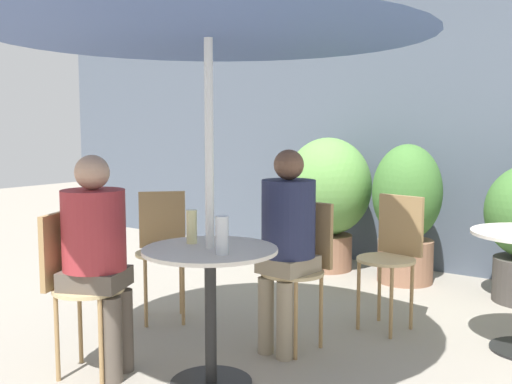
{
  "coord_description": "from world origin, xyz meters",
  "views": [
    {
      "loc": [
        1.83,
        -2.14,
        1.34
      ],
      "look_at": [
        -0.1,
        0.54,
        0.97
      ],
      "focal_mm": 42.0,
      "sensor_mm": 36.0,
      "label": 1
    }
  ],
  "objects_px": {
    "bistro_chair_2": "(393,247)",
    "cafe_table_near": "(210,286)",
    "bistro_chair_5": "(163,241)",
    "beer_glass_0": "(192,227)",
    "seated_person_1": "(97,245)",
    "potted_plant_0": "(328,194)",
    "bistro_chair_1": "(74,275)",
    "beer_glass_1": "(222,235)",
    "bistro_chair_0": "(301,258)",
    "potted_plant_1": "(407,208)",
    "umbrella": "(208,9)",
    "seated_person_0": "(287,231)"
  },
  "relations": [
    {
      "from": "potted_plant_0",
      "to": "potted_plant_1",
      "type": "bearing_deg",
      "value": -0.86
    },
    {
      "from": "bistro_chair_1",
      "to": "beer_glass_1",
      "type": "xyz_separation_m",
      "value": [
        0.84,
        0.23,
        0.27
      ]
    },
    {
      "from": "beer_glass_0",
      "to": "potted_plant_1",
      "type": "height_order",
      "value": "potted_plant_1"
    },
    {
      "from": "bistro_chair_2",
      "to": "seated_person_1",
      "type": "bearing_deg",
      "value": -111.38
    },
    {
      "from": "beer_glass_1",
      "to": "umbrella",
      "type": "xyz_separation_m",
      "value": [
        -0.14,
        0.08,
        1.09
      ]
    },
    {
      "from": "cafe_table_near",
      "to": "beer_glass_1",
      "type": "distance_m",
      "value": 0.34
    },
    {
      "from": "bistro_chair_1",
      "to": "seated_person_1",
      "type": "bearing_deg",
      "value": -90.0
    },
    {
      "from": "bistro_chair_0",
      "to": "potted_plant_1",
      "type": "height_order",
      "value": "potted_plant_1"
    },
    {
      "from": "beer_glass_0",
      "to": "potted_plant_1",
      "type": "distance_m",
      "value": 2.52
    },
    {
      "from": "bistro_chair_1",
      "to": "bistro_chair_5",
      "type": "bearing_deg",
      "value": -7.13
    },
    {
      "from": "cafe_table_near",
      "to": "potted_plant_0",
      "type": "distance_m",
      "value": 2.67
    },
    {
      "from": "bistro_chair_2",
      "to": "cafe_table_near",
      "type": "bearing_deg",
      "value": -96.97
    },
    {
      "from": "bistro_chair_5",
      "to": "beer_glass_1",
      "type": "relative_size",
      "value": 4.7
    },
    {
      "from": "bistro_chair_2",
      "to": "beer_glass_1",
      "type": "xyz_separation_m",
      "value": [
        -0.26,
        -1.48,
        0.27
      ]
    },
    {
      "from": "seated_person_1",
      "to": "potted_plant_0",
      "type": "height_order",
      "value": "potted_plant_0"
    },
    {
      "from": "bistro_chair_5",
      "to": "bistro_chair_1",
      "type": "bearing_deg",
      "value": -119.13
    },
    {
      "from": "cafe_table_near",
      "to": "beer_glass_0",
      "type": "height_order",
      "value": "beer_glass_0"
    },
    {
      "from": "bistro_chair_5",
      "to": "umbrella",
      "type": "bearing_deg",
      "value": -79.87
    },
    {
      "from": "potted_plant_0",
      "to": "potted_plant_1",
      "type": "relative_size",
      "value": 1.04
    },
    {
      "from": "bistro_chair_1",
      "to": "cafe_table_near",
      "type": "bearing_deg",
      "value": -90.0
    },
    {
      "from": "beer_glass_1",
      "to": "beer_glass_0",
      "type": "bearing_deg",
      "value": 158.1
    },
    {
      "from": "bistro_chair_0",
      "to": "bistro_chair_1",
      "type": "xyz_separation_m",
      "value": [
        -0.78,
        -1.06,
        0.0
      ]
    },
    {
      "from": "beer_glass_1",
      "to": "potted_plant_1",
      "type": "distance_m",
      "value": 2.64
    },
    {
      "from": "seated_person_0",
      "to": "umbrella",
      "type": "relative_size",
      "value": 0.55
    },
    {
      "from": "bistro_chair_0",
      "to": "beer_glass_0",
      "type": "bearing_deg",
      "value": -102.48
    },
    {
      "from": "beer_glass_1",
      "to": "bistro_chair_0",
      "type": "bearing_deg",
      "value": 94.29
    },
    {
      "from": "potted_plant_1",
      "to": "cafe_table_near",
      "type": "bearing_deg",
      "value": -90.76
    },
    {
      "from": "cafe_table_near",
      "to": "bistro_chair_5",
      "type": "height_order",
      "value": "bistro_chair_5"
    },
    {
      "from": "beer_glass_1",
      "to": "potted_plant_1",
      "type": "xyz_separation_m",
      "value": [
        -0.11,
        2.63,
        -0.17
      ]
    },
    {
      "from": "bistro_chair_2",
      "to": "potted_plant_1",
      "type": "bearing_deg",
      "value": 116.55
    },
    {
      "from": "bistro_chair_5",
      "to": "seated_person_0",
      "type": "xyz_separation_m",
      "value": [
        1.05,
        -0.05,
        0.18
      ]
    },
    {
      "from": "beer_glass_0",
      "to": "beer_glass_1",
      "type": "distance_m",
      "value": 0.33
    },
    {
      "from": "bistro_chair_5",
      "to": "beer_glass_0",
      "type": "distance_m",
      "value": 1.07
    },
    {
      "from": "bistro_chair_0",
      "to": "bistro_chair_2",
      "type": "distance_m",
      "value": 0.72
    },
    {
      "from": "bistro_chair_0",
      "to": "umbrella",
      "type": "relative_size",
      "value": 0.4
    },
    {
      "from": "cafe_table_near",
      "to": "seated_person_1",
      "type": "height_order",
      "value": "seated_person_1"
    },
    {
      "from": "cafe_table_near",
      "to": "beer_glass_1",
      "type": "xyz_separation_m",
      "value": [
        0.14,
        -0.08,
        0.29
      ]
    },
    {
      "from": "bistro_chair_1",
      "to": "beer_glass_0",
      "type": "xyz_separation_m",
      "value": [
        0.53,
        0.35,
        0.27
      ]
    },
    {
      "from": "potted_plant_0",
      "to": "potted_plant_1",
      "type": "height_order",
      "value": "potted_plant_0"
    },
    {
      "from": "bistro_chair_1",
      "to": "seated_person_0",
      "type": "relative_size",
      "value": 0.73
    },
    {
      "from": "bistro_chair_0",
      "to": "bistro_chair_5",
      "type": "xyz_separation_m",
      "value": [
        -1.07,
        -0.09,
        0.0
      ]
    },
    {
      "from": "bistro_chair_0",
      "to": "potted_plant_0",
      "type": "bearing_deg",
      "value": 120.31
    },
    {
      "from": "bistro_chair_5",
      "to": "seated_person_1",
      "type": "distance_m",
      "value": 1.02
    },
    {
      "from": "potted_plant_1",
      "to": "umbrella",
      "type": "distance_m",
      "value": 2.85
    },
    {
      "from": "bistro_chair_2",
      "to": "beer_glass_1",
      "type": "bearing_deg",
      "value": -90.85
    },
    {
      "from": "seated_person_1",
      "to": "bistro_chair_5",
      "type": "bearing_deg",
      "value": 0.8
    },
    {
      "from": "bistro_chair_5",
      "to": "beer_glass_1",
      "type": "height_order",
      "value": "beer_glass_1"
    },
    {
      "from": "beer_glass_0",
      "to": "bistro_chair_0",
      "type": "bearing_deg",
      "value": 71.42
    },
    {
      "from": "bistro_chair_0",
      "to": "beer_glass_1",
      "type": "bearing_deg",
      "value": -79.61
    },
    {
      "from": "bistro_chair_1",
      "to": "beer_glass_1",
      "type": "height_order",
      "value": "beer_glass_1"
    }
  ]
}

